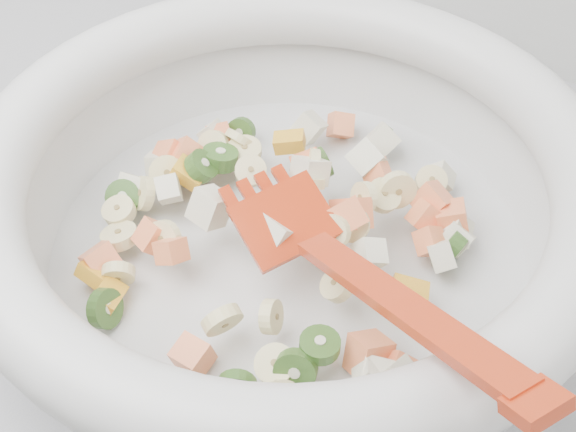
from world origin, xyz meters
The scene contains 1 object.
mixing_bowl centered at (-0.10, 1.40, 0.97)m, with size 0.44×0.44×0.15m.
Camera 1 is at (0.10, 1.05, 1.35)m, focal length 50.00 mm.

